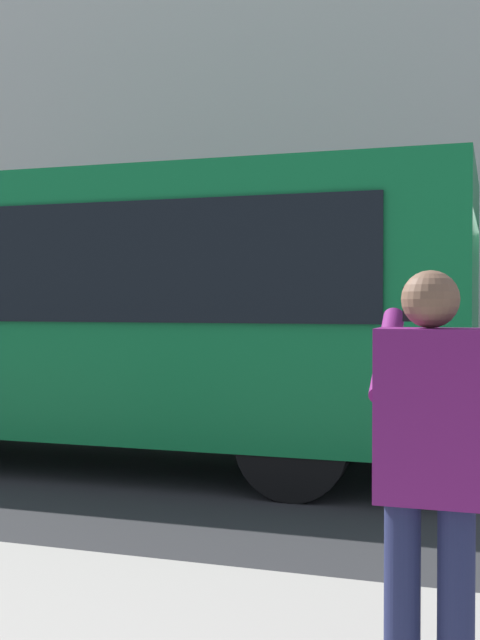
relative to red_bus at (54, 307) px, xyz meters
The scene contains 4 objects.
ground_plane 4.08m from the red_bus, behind, with size 60.00×60.00×0.00m, color #2B2B2D.
building_facade_far 8.98m from the red_bus, 118.19° to the right, with size 28.00×1.55×12.00m.
red_bus is the anchor object (origin of this frame).
pedestrian_photographer 6.54m from the red_bus, 133.35° to the left, with size 0.53×0.52×1.70m.
Camera 1 is at (-0.99, 7.98, 1.73)m, focal length 44.69 mm.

